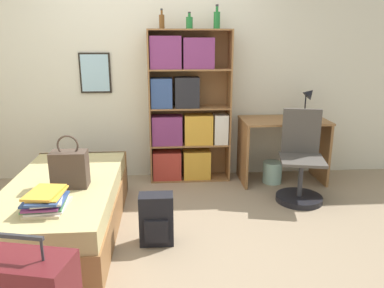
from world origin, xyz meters
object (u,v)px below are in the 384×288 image
(handbag, at_px, (70,168))
(waste_bin, at_px, (272,172))
(bottle_brown, at_px, (189,22))
(bed, at_px, (65,206))
(desk, at_px, (283,140))
(book_stack_on_bed, at_px, (46,201))
(bookcase, at_px, (184,111))
(backpack, at_px, (156,220))
(bottle_clear, at_px, (217,20))
(desk_lamp, at_px, (309,98))
(desk_chair, at_px, (300,172))
(bottle_green, at_px, (162,21))

(handbag, xyz_separation_m, waste_bin, (2.10, 1.15, -0.51))
(bottle_brown, bearing_deg, bed, -135.27)
(desk, relative_size, waste_bin, 3.90)
(bed, height_order, book_stack_on_bed, book_stack_on_bed)
(handbag, bearing_deg, desk, 28.53)
(bookcase, bearing_deg, bed, -133.01)
(book_stack_on_bed, relative_size, backpack, 0.83)
(bottle_clear, distance_m, backpack, 2.37)
(bottle_brown, bearing_deg, desk_lamp, -0.25)
(bookcase, height_order, desk_lamp, bookcase)
(bottle_brown, distance_m, desk_chair, 2.05)
(bookcase, distance_m, desk_chair, 1.50)
(bed, xyz_separation_m, waste_bin, (2.21, 1.03, -0.11))
(bed, relative_size, waste_bin, 7.19)
(bottle_brown, xyz_separation_m, desk, (1.12, -0.11, -1.35))
(desk_lamp, relative_size, backpack, 0.85)
(bottle_brown, bearing_deg, bottle_green, 172.91)
(bottle_brown, bearing_deg, bottle_clear, 4.16)
(bed, xyz_separation_m, desk_lamp, (2.65, 1.19, 0.78))
(bottle_green, relative_size, bottle_brown, 1.20)
(desk_lamp, xyz_separation_m, waste_bin, (-0.44, -0.16, -0.88))
(bottle_green, xyz_separation_m, bottle_brown, (0.31, -0.04, -0.01))
(bottle_green, relative_size, waste_bin, 0.84)
(backpack, bearing_deg, bottle_brown, 75.61)
(bookcase, relative_size, bottle_brown, 10.01)
(desk, distance_m, backpack, 2.06)
(waste_bin, bearing_deg, bottle_green, 171.10)
(bed, bearing_deg, handbag, -47.02)
(book_stack_on_bed, xyz_separation_m, bottle_clear, (1.49, 1.78, 1.36))
(bottle_green, bearing_deg, waste_bin, -8.90)
(waste_bin, bearing_deg, backpack, -136.27)
(bottle_clear, bearing_deg, book_stack_on_bed, -129.98)
(book_stack_on_bed, distance_m, desk_chair, 2.57)
(bottle_brown, height_order, desk_lamp, bottle_brown)
(bottle_brown, xyz_separation_m, desk_lamp, (1.44, -0.01, -0.86))
(bottle_green, height_order, bottle_brown, bottle_green)
(handbag, bearing_deg, waste_bin, 28.68)
(book_stack_on_bed, height_order, backpack, book_stack_on_bed)
(bed, height_order, desk_lamp, desk_lamp)
(handbag, relative_size, backpack, 1.02)
(bed, xyz_separation_m, backpack, (0.83, -0.29, -0.02))
(backpack, bearing_deg, book_stack_on_bed, -161.34)
(desk, distance_m, desk_lamp, 0.60)
(bed, xyz_separation_m, bookcase, (1.15, 1.24, 0.63))
(backpack, distance_m, waste_bin, 1.91)
(bed, relative_size, book_stack_on_bed, 5.02)
(bed, relative_size, desk, 1.84)
(bottle_clear, bearing_deg, desk_chair, -39.94)
(bottle_clear, xyz_separation_m, desk_chair, (0.84, -0.70, -1.59))
(bottle_clear, relative_size, backpack, 0.59)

